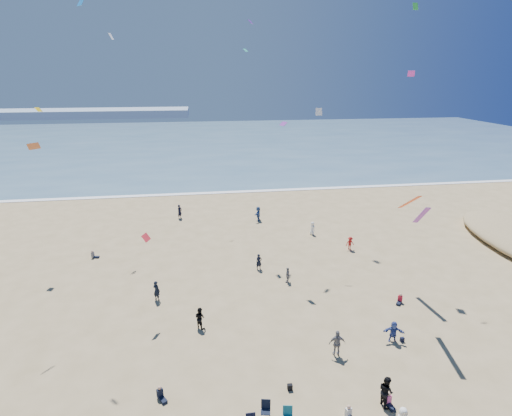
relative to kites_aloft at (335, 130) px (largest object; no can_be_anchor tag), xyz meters
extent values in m
cube|color=#476B84|center=(-8.87, 81.60, -13.87)|extent=(220.00, 100.00, 0.06)
cube|color=white|center=(-8.87, 31.60, -13.86)|extent=(220.00, 1.20, 0.08)
cube|color=#7A8EA8|center=(-68.87, 156.60, -12.30)|extent=(110.00, 20.00, 3.20)
imported|color=black|center=(-14.32, 0.73, -13.02)|extent=(0.77, 0.72, 1.76)
imported|color=black|center=(-10.82, -3.64, -13.06)|extent=(1.03, 1.02, 1.67)
imported|color=#33458C|center=(2.62, -7.23, -13.11)|extent=(1.53, 0.84, 1.57)
imported|color=black|center=(-13.09, 20.53, -12.95)|extent=(0.79, 0.82, 1.88)
imported|color=black|center=(-5.07, 4.92, -13.11)|extent=(0.65, 0.50, 1.58)
imported|color=white|center=(2.48, 12.76, -13.12)|extent=(0.68, 0.87, 1.56)
imported|color=black|center=(-0.48, -12.52, -12.95)|extent=(0.83, 1.01, 1.89)
imported|color=#B31B19|center=(5.28, 8.02, -13.16)|extent=(0.99, 0.63, 1.47)
imported|color=gray|center=(-1.80, -8.09, -12.95)|extent=(1.15, 0.56, 1.89)
imported|color=gray|center=(-2.89, 2.08, -13.17)|extent=(0.69, 0.92, 1.46)
imported|color=#375899|center=(-3.11, 18.30, -12.96)|extent=(1.20, 1.82, 1.88)
cube|color=black|center=(-5.60, -10.66, -13.71)|extent=(0.30, 0.22, 0.38)
cube|color=black|center=(3.26, -7.39, -13.73)|extent=(0.28, 0.18, 0.34)
cube|color=yellow|center=(-24.98, 11.57, 0.86)|extent=(0.63, 0.56, 0.43)
cube|color=#2DDEE5|center=(-5.12, 13.85, 6.31)|extent=(0.47, 0.73, 0.28)
cube|color=green|center=(8.58, 6.07, 9.51)|extent=(0.49, 0.25, 0.59)
cube|color=blue|center=(-17.69, 1.69, 8.54)|extent=(0.58, 0.60, 0.40)
cube|color=red|center=(-14.51, -0.94, -7.53)|extent=(0.63, 0.84, 0.51)
cube|color=orange|center=(-21.62, 0.15, -0.70)|extent=(0.73, 0.81, 0.41)
cube|color=white|center=(-18.76, 17.34, 7.73)|extent=(0.48, 0.62, 0.66)
cube|color=purple|center=(-2.80, 5.69, -0.14)|extent=(0.64, 0.87, 0.32)
cube|color=#5D289B|center=(-4.43, 15.13, 9.10)|extent=(0.68, 0.90, 0.39)
cube|color=white|center=(1.17, 8.22, 0.62)|extent=(0.64, 0.42, 0.68)
cube|color=purple|center=(8.27, 4.87, 4.06)|extent=(0.74, 0.71, 0.50)
cube|color=purple|center=(4.95, -4.91, -5.39)|extent=(0.35, 3.14, 2.21)
cube|color=#FA491A|center=(6.93, 0.22, -6.13)|extent=(0.35, 2.64, 1.87)
camera|label=1|loc=(-10.39, -29.30, 4.06)|focal=28.00mm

